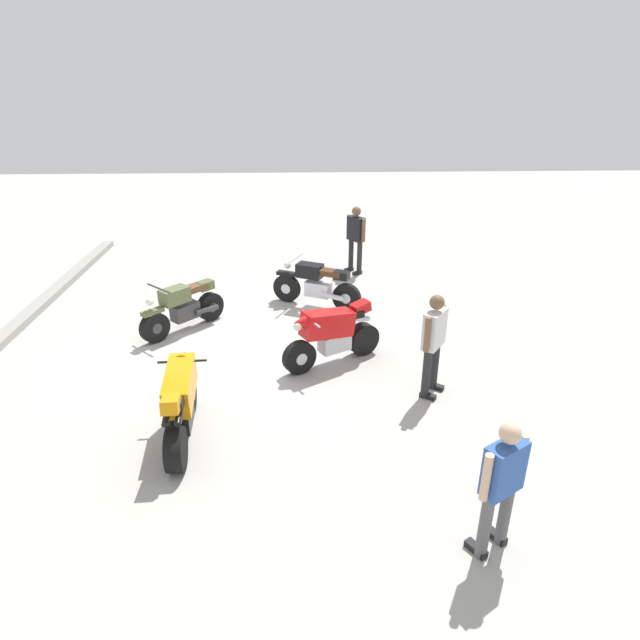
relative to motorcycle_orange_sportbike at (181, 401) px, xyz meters
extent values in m
plane|color=#ADAAA3|center=(2.58, -0.50, -0.59)|extent=(40.00, 40.00, 0.00)
cylinder|color=black|center=(0.66, 0.04, -0.29)|extent=(0.61, 0.20, 0.60)
cylinder|color=black|center=(-0.69, -0.04, -0.29)|extent=(0.61, 0.26, 0.60)
cylinder|color=black|center=(0.66, 0.04, -0.29)|extent=(0.22, 0.19, 0.21)
cylinder|color=black|center=(-0.69, -0.04, -0.29)|extent=(0.22, 0.19, 0.21)
cube|color=black|center=(-0.06, 0.00, -0.19)|extent=(0.58, 0.31, 0.32)
cube|color=orange|center=(0.09, 0.01, 0.21)|extent=(1.01, 0.42, 0.57)
cone|color=orange|center=(0.61, 0.04, 0.36)|extent=(0.37, 0.36, 0.39)
cube|color=black|center=(-0.31, -0.02, 0.28)|extent=(0.61, 0.30, 0.12)
cube|color=orange|center=(-0.61, -0.04, 0.36)|extent=(0.36, 0.24, 0.23)
cylinder|color=black|center=(-0.56, -0.11, 0.18)|extent=(0.40, 0.11, 0.17)
cylinder|color=black|center=(-0.57, 0.05, 0.18)|extent=(0.40, 0.11, 0.17)
cylinder|color=black|center=(0.47, 0.03, 0.38)|extent=(0.08, 0.70, 0.04)
sphere|color=silver|center=(0.69, 0.04, 0.31)|extent=(0.16, 0.16, 0.16)
cylinder|color=black|center=(1.75, -1.65, -0.29)|extent=(0.44, 0.60, 0.60)
cylinder|color=black|center=(2.43, -2.83, -0.29)|extent=(0.49, 0.63, 0.60)
cylinder|color=silver|center=(1.75, -1.65, -0.29)|extent=(0.26, 0.27, 0.21)
cylinder|color=silver|center=(2.43, -2.83, -0.29)|extent=(0.26, 0.27, 0.21)
cube|color=silver|center=(2.11, -2.28, -0.19)|extent=(0.52, 0.63, 0.32)
cube|color=red|center=(2.04, -2.15, 0.21)|extent=(0.80, 1.04, 0.57)
cone|color=red|center=(1.78, -1.70, 0.36)|extent=(0.47, 0.48, 0.39)
cube|color=black|center=(2.24, -2.50, 0.28)|extent=(0.52, 0.65, 0.12)
cube|color=red|center=(2.39, -2.76, 0.36)|extent=(0.36, 0.41, 0.23)
cylinder|color=silver|center=(2.43, -2.68, 0.18)|extent=(0.27, 0.39, 0.17)
cylinder|color=silver|center=(2.29, -2.76, 0.18)|extent=(0.27, 0.39, 0.17)
cylinder|color=silver|center=(1.85, -1.82, 0.38)|extent=(0.63, 0.38, 0.04)
sphere|color=silver|center=(1.74, -1.63, 0.31)|extent=(0.16, 0.16, 0.16)
cylinder|color=black|center=(3.06, 1.12, -0.29)|extent=(0.55, 0.52, 0.60)
cylinder|color=black|center=(4.05, 0.21, -0.29)|extent=(0.55, 0.52, 0.60)
cylinder|color=#333333|center=(3.06, 1.12, -0.29)|extent=(0.28, 0.27, 0.21)
cylinder|color=#333333|center=(4.05, 0.21, -0.29)|extent=(0.28, 0.27, 0.21)
cube|color=#333333|center=(3.59, 0.63, -0.19)|extent=(0.60, 0.59, 0.32)
cube|color=#515B38|center=(3.44, 0.77, 0.21)|extent=(0.63, 0.62, 0.30)
cube|color=#515B38|center=(3.06, 1.12, 0.04)|extent=(0.43, 0.42, 0.08)
cube|color=brown|center=(3.77, 0.46, 0.23)|extent=(0.62, 0.60, 0.12)
cube|color=#515B38|center=(3.99, 0.26, 0.21)|extent=(0.38, 0.38, 0.18)
cylinder|color=#333333|center=(3.77, 0.24, -0.24)|extent=(0.48, 0.46, 0.16)
cylinder|color=#333333|center=(3.20, 0.99, 0.46)|extent=(0.50, 0.54, 0.04)
sphere|color=silver|center=(3.04, 1.14, 0.26)|extent=(0.16, 0.16, 0.16)
cylinder|color=black|center=(5.01, -1.38, -0.27)|extent=(0.39, 0.63, 0.64)
cylinder|color=black|center=(4.38, -2.69, -0.27)|extent=(0.39, 0.63, 0.64)
cylinder|color=silver|center=(5.01, -1.38, -0.27)|extent=(0.22, 0.26, 0.22)
cylinder|color=silver|center=(4.38, -2.69, -0.27)|extent=(0.22, 0.26, 0.22)
cube|color=silver|center=(4.67, -2.08, -0.17)|extent=(0.50, 0.63, 0.32)
cube|color=black|center=(4.76, -1.90, 0.23)|extent=(0.53, 0.64, 0.30)
cube|color=black|center=(5.01, -1.38, 0.08)|extent=(0.34, 0.47, 0.08)
cube|color=#4C2D19|center=(4.56, -2.30, 0.25)|extent=(0.49, 0.65, 0.12)
cube|color=black|center=(4.43, -2.57, 0.23)|extent=(0.34, 0.38, 0.18)
cylinder|color=silver|center=(4.35, -2.37, -0.22)|extent=(0.34, 0.55, 0.16)
cylinder|color=silver|center=(4.90, -1.60, 0.48)|extent=(0.65, 0.34, 0.04)
sphere|color=silver|center=(5.00, -1.40, 0.28)|extent=(0.16, 0.16, 0.16)
cylinder|color=#262628|center=(0.90, -3.66, -0.17)|extent=(0.18, 0.18, 0.85)
cube|color=black|center=(0.87, -3.71, -0.55)|extent=(0.23, 0.27, 0.08)
cylinder|color=#262628|center=(1.17, -3.86, -0.17)|extent=(0.18, 0.18, 0.85)
cube|color=black|center=(1.14, -3.91, -0.55)|extent=(0.23, 0.27, 0.08)
cube|color=silver|center=(1.04, -3.76, 0.56)|extent=(0.52, 0.46, 0.60)
cylinder|color=brown|center=(0.81, -3.59, 0.57)|extent=(0.13, 0.13, 0.57)
cylinder|color=brown|center=(1.27, -3.92, 0.57)|extent=(0.13, 0.13, 0.57)
sphere|color=brown|center=(1.04, -3.76, 1.00)|extent=(0.23, 0.23, 0.23)
cylinder|color=#59595B|center=(-2.07, -3.87, -0.19)|extent=(0.18, 0.18, 0.82)
cube|color=black|center=(-2.02, -3.84, -0.55)|extent=(0.27, 0.22, 0.08)
cylinder|color=#59595B|center=(-2.24, -3.60, -0.19)|extent=(0.18, 0.18, 0.82)
cube|color=black|center=(-2.19, -3.56, -0.55)|extent=(0.27, 0.22, 0.08)
cube|color=#3359A5|center=(-2.15, -3.73, 0.51)|extent=(0.43, 0.51, 0.58)
cylinder|color=#D8AD8C|center=(-2.01, -3.97, 0.53)|extent=(0.12, 0.12, 0.55)
cylinder|color=#D8AD8C|center=(-2.30, -3.50, 0.53)|extent=(0.12, 0.12, 0.55)
sphere|color=#D8AD8C|center=(-2.15, -3.73, 0.95)|extent=(0.22, 0.22, 0.22)
cylinder|color=#262628|center=(7.07, -3.02, -0.17)|extent=(0.18, 0.18, 0.86)
cube|color=black|center=(7.03, -2.97, -0.55)|extent=(0.23, 0.27, 0.08)
cylinder|color=#262628|center=(6.79, -3.21, -0.17)|extent=(0.18, 0.18, 0.86)
cube|color=black|center=(6.75, -3.16, -0.55)|extent=(0.23, 0.27, 0.08)
cube|color=black|center=(6.93, -3.12, 0.57)|extent=(0.52, 0.45, 0.61)
cylinder|color=brown|center=(7.16, -2.96, 0.58)|extent=(0.13, 0.13, 0.57)
cylinder|color=brown|center=(6.69, -3.28, 0.58)|extent=(0.13, 0.13, 0.57)
sphere|color=brown|center=(6.93, -3.12, 1.02)|extent=(0.23, 0.23, 0.23)
camera|label=1|loc=(-6.42, -1.70, 4.16)|focal=30.29mm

